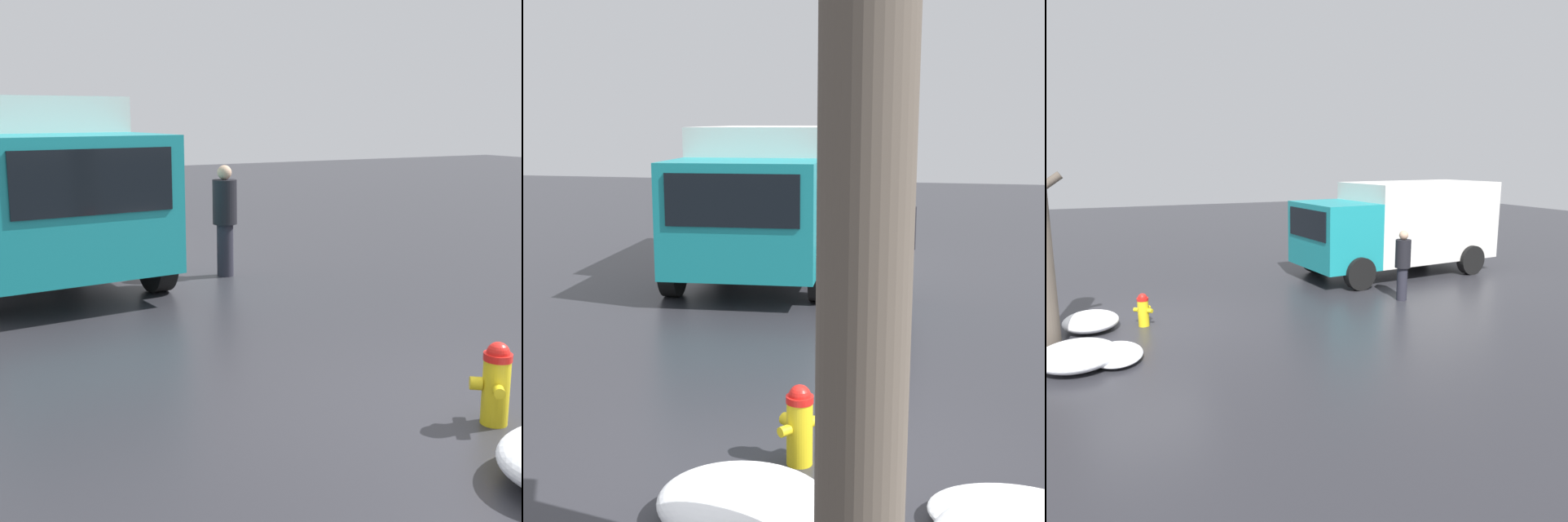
% 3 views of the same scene
% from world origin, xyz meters
% --- Properties ---
extents(ground_plane, '(60.00, 60.00, 0.00)m').
position_xyz_m(ground_plane, '(0.00, 0.00, 0.00)').
color(ground_plane, '#28282D').
extents(fire_hydrant, '(0.39, 0.37, 0.71)m').
position_xyz_m(fire_hydrant, '(0.00, 0.00, 0.37)').
color(fire_hydrant, yellow).
rests_on(fire_hydrant, ground_plane).
extents(delivery_truck, '(6.37, 3.16, 2.80)m').
position_xyz_m(delivery_truck, '(7.90, 2.30, 1.54)').
color(delivery_truck, teal).
rests_on(delivery_truck, ground_plane).
extents(pedestrian, '(0.39, 0.39, 1.77)m').
position_xyz_m(pedestrian, '(6.20, -0.45, 0.96)').
color(pedestrian, '#23232D').
rests_on(pedestrian, ground_plane).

